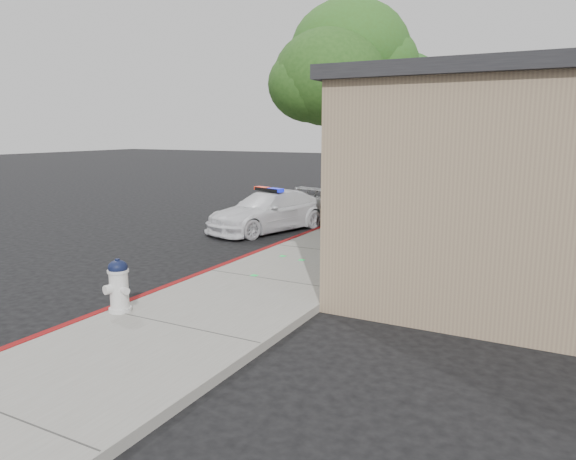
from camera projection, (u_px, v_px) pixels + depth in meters
The scene contains 9 objects.
ground at pixel (207, 276), 11.82m from camera, with size 120.00×120.00×0.00m, color black.
sidewalk at pixel (328, 253), 13.67m from camera, with size 3.20×60.00×0.15m, color gray.
red_curb at pixel (275, 247), 14.38m from camera, with size 0.14×60.00×0.16m, color maroon.
clapboard_building at pixel (562, 166), 16.16m from camera, with size 7.30×20.89×4.24m.
police_car at pixel (269, 211), 17.03m from camera, with size 3.07×4.73×1.39m.
fire_hydrant at pixel (119, 285), 8.99m from camera, with size 0.53×0.46×0.92m.
street_tree_near at pixel (330, 82), 15.01m from camera, with size 3.38×3.20×5.86m.
street_tree_mid at pixel (351, 57), 15.94m from camera, with size 3.90×3.60×6.87m.
street_tree_far at pixel (404, 92), 20.40m from camera, with size 3.22×3.25×5.97m.
Camera 1 is at (6.94, -9.25, 3.19)m, focal length 33.22 mm.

